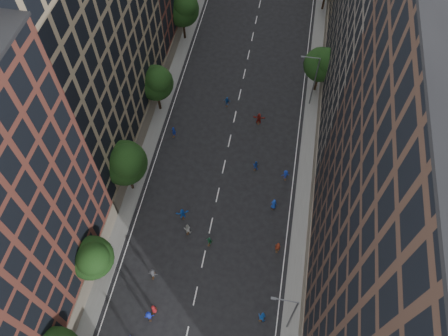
% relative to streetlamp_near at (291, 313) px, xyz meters
% --- Properties ---
extents(ground, '(240.00, 240.00, 0.00)m').
position_rel_streetlamp_near_xyz_m(ground, '(-10.37, 28.00, -5.17)').
color(ground, black).
rests_on(ground, ground).
extents(sidewalk_left, '(4.00, 105.00, 0.15)m').
position_rel_streetlamp_near_xyz_m(sidewalk_left, '(-22.37, 35.50, -5.09)').
color(sidewalk_left, slate).
rests_on(sidewalk_left, ground).
extents(sidewalk_right, '(4.00, 105.00, 0.15)m').
position_rel_streetlamp_near_xyz_m(sidewalk_right, '(1.63, 35.50, -5.09)').
color(sidewalk_right, slate).
rests_on(sidewalk_right, ground).
extents(bldg_left_b, '(14.00, 26.00, 34.00)m').
position_rel_streetlamp_near_xyz_m(bldg_left_b, '(-29.37, 23.00, 11.83)').
color(bldg_left_b, '#8E7B5C').
rests_on(bldg_left_b, ground).
extents(bldg_right_a, '(14.00, 30.00, 36.00)m').
position_rel_streetlamp_near_xyz_m(bldg_right_a, '(8.63, 3.00, 12.83)').
color(bldg_right_a, '#422D23').
rests_on(bldg_right_a, ground).
extents(bldg_right_b, '(14.00, 28.00, 33.00)m').
position_rel_streetlamp_near_xyz_m(bldg_right_b, '(8.63, 32.00, 11.33)').
color(bldg_right_b, '#5C554C').
rests_on(bldg_right_b, ground).
extents(tree_left_1, '(4.80, 4.80, 8.21)m').
position_rel_streetlamp_near_xyz_m(tree_left_1, '(-21.39, 1.86, 0.38)').
color(tree_left_1, black).
rests_on(tree_left_1, ground).
extents(tree_left_2, '(5.60, 5.60, 9.45)m').
position_rel_streetlamp_near_xyz_m(tree_left_2, '(-21.36, 13.83, 1.19)').
color(tree_left_2, black).
rests_on(tree_left_2, ground).
extents(tree_left_3, '(5.00, 5.00, 8.58)m').
position_rel_streetlamp_near_xyz_m(tree_left_3, '(-21.38, 27.85, 0.65)').
color(tree_left_3, black).
rests_on(tree_left_3, ground).
extents(tree_left_4, '(5.40, 5.40, 9.08)m').
position_rel_streetlamp_near_xyz_m(tree_left_4, '(-21.37, 43.84, 0.93)').
color(tree_left_4, black).
rests_on(tree_left_4, ground).
extents(tree_right_a, '(5.00, 5.00, 8.39)m').
position_rel_streetlamp_near_xyz_m(tree_right_a, '(1.02, 35.85, 0.46)').
color(tree_right_a, black).
rests_on(tree_right_a, ground).
extents(streetlamp_near, '(2.64, 0.22, 9.06)m').
position_rel_streetlamp_near_xyz_m(streetlamp_near, '(0.00, 0.00, 0.00)').
color(streetlamp_near, '#595B60').
rests_on(streetlamp_near, ground).
extents(streetlamp_far, '(2.64, 0.22, 9.06)m').
position_rel_streetlamp_near_xyz_m(streetlamp_far, '(0.00, 33.00, 0.00)').
color(streetlamp_far, '#595B60').
rests_on(streetlamp_far, ground).
extents(skater_2, '(1.12, 1.03, 1.87)m').
position_rel_streetlamp_near_xyz_m(skater_2, '(-2.62, 0.36, -4.23)').
color(skater_2, '#154FAE').
rests_on(skater_2, ground).
extents(skater_3, '(1.23, 0.96, 1.67)m').
position_rel_streetlamp_near_xyz_m(skater_3, '(-14.77, -1.82, -4.33)').
color(skater_3, '#1527B0').
rests_on(skater_3, ground).
extents(skater_6, '(0.87, 0.67, 1.58)m').
position_rel_streetlamp_near_xyz_m(skater_6, '(-14.48, -0.99, -4.38)').
color(skater_6, maroon).
rests_on(skater_6, ground).
extents(skater_7, '(0.67, 0.44, 1.83)m').
position_rel_streetlamp_near_xyz_m(skater_7, '(-1.87, 8.76, -4.25)').
color(skater_7, maroon).
rests_on(skater_7, ground).
extents(skater_8, '(0.90, 0.72, 1.79)m').
position_rel_streetlamp_near_xyz_m(skater_8, '(-12.99, 9.11, -4.27)').
color(skater_8, '#B1B1AD').
rests_on(skater_8, ground).
extents(skater_9, '(1.08, 0.63, 1.65)m').
position_rel_streetlamp_near_xyz_m(skater_9, '(-15.67, 2.89, -4.34)').
color(skater_9, '#39393D').
rests_on(skater_9, ground).
extents(skater_10, '(0.96, 0.60, 1.53)m').
position_rel_streetlamp_near_xyz_m(skater_10, '(-10.02, 8.10, -4.40)').
color(skater_10, '#216F41').
rests_on(skater_10, ground).
extents(skater_11, '(1.72, 1.16, 1.78)m').
position_rel_streetlamp_near_xyz_m(skater_11, '(-14.07, 11.03, -4.28)').
color(skater_11, blue).
rests_on(skater_11, ground).
extents(skater_12, '(0.92, 0.70, 1.71)m').
position_rel_streetlamp_near_xyz_m(skater_12, '(-3.00, 14.48, -4.31)').
color(skater_12, '#163EB7').
rests_on(skater_12, ground).
extents(skater_13, '(0.75, 0.59, 1.81)m').
position_rel_streetlamp_near_xyz_m(skater_13, '(-18.28, 23.48, -4.26)').
color(skater_13, navy).
rests_on(skater_13, ground).
extents(skater_14, '(0.89, 0.77, 1.55)m').
position_rel_streetlamp_near_xyz_m(skater_14, '(-6.11, 19.99, -4.39)').
color(skater_14, '#123599').
rests_on(skater_14, ground).
extents(skater_15, '(1.16, 0.85, 1.60)m').
position_rel_streetlamp_near_xyz_m(skater_15, '(-2.01, 19.17, -4.37)').
color(skater_15, '#132B9C').
rests_on(skater_15, ground).
extents(skater_16, '(0.98, 0.50, 1.60)m').
position_rel_streetlamp_near_xyz_m(skater_16, '(-11.90, 30.53, -4.37)').
color(skater_16, blue).
rests_on(skater_16, ground).
extents(skater_17, '(1.76, 0.61, 1.88)m').
position_rel_streetlamp_near_xyz_m(skater_17, '(-6.78, 27.98, -4.23)').
color(skater_17, maroon).
rests_on(skater_17, ground).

